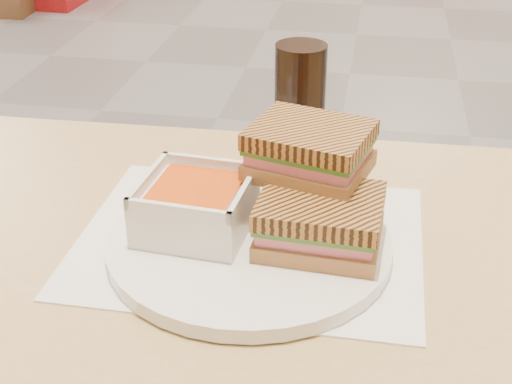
% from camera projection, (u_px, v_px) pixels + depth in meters
% --- Properties ---
extents(main_table, '(1.22, 0.73, 0.75)m').
position_uv_depth(main_table, '(133.00, 355.00, 0.78)').
color(main_table, tan).
rests_on(main_table, ground).
extents(tray_liner, '(0.37, 0.29, 0.00)m').
position_uv_depth(tray_liner, '(250.00, 239.00, 0.78)').
color(tray_liner, white).
rests_on(tray_liner, main_table).
extents(plate, '(0.30, 0.30, 0.02)m').
position_uv_depth(plate, '(249.00, 243.00, 0.75)').
color(plate, white).
rests_on(plate, tray_liner).
extents(soup_bowl, '(0.12, 0.12, 0.06)m').
position_uv_depth(soup_bowl, '(196.00, 208.00, 0.75)').
color(soup_bowl, white).
rests_on(soup_bowl, plate).
extents(panini_lower, '(0.13, 0.11, 0.06)m').
position_uv_depth(panini_lower, '(320.00, 221.00, 0.72)').
color(panini_lower, olive).
rests_on(panini_lower, plate).
extents(panini_upper, '(0.14, 0.13, 0.05)m').
position_uv_depth(panini_upper, '(310.00, 150.00, 0.75)').
color(panini_upper, olive).
rests_on(panini_upper, panini_lower).
extents(cola_glass, '(0.07, 0.07, 0.14)m').
position_uv_depth(cola_glass, '(300.00, 98.00, 0.94)').
color(cola_glass, black).
rests_on(cola_glass, main_table).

